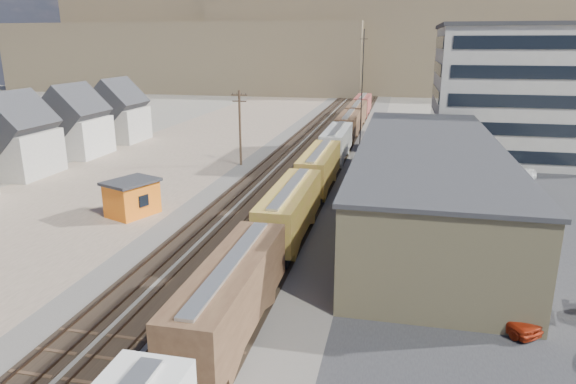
% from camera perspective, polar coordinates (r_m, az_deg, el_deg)
% --- Properties ---
extents(ground, '(300.00, 300.00, 0.00)m').
position_cam_1_polar(ground, '(30.36, -14.12, -16.09)').
color(ground, '#6B6356').
rests_on(ground, ground).
extents(ballast_bed, '(18.00, 200.00, 0.06)m').
position_cam_1_polar(ballast_bed, '(75.42, 2.78, 4.05)').
color(ballast_bed, '#4C4742').
rests_on(ballast_bed, ground).
extents(dirt_yard, '(24.00, 180.00, 0.03)m').
position_cam_1_polar(dirt_yard, '(72.30, -14.46, 3.00)').
color(dirt_yard, '#74624F').
rests_on(dirt_yard, ground).
extents(asphalt_lot, '(26.00, 120.00, 0.04)m').
position_cam_1_polar(asphalt_lot, '(60.63, 21.18, -0.12)').
color(asphalt_lot, '#232326').
rests_on(asphalt_lot, ground).
extents(rail_tracks, '(11.40, 200.00, 0.24)m').
position_cam_1_polar(rail_tracks, '(75.49, 2.37, 4.13)').
color(rail_tracks, black).
rests_on(rail_tracks, ground).
extents(freight_train, '(3.00, 119.74, 4.46)m').
position_cam_1_polar(freight_train, '(64.04, 4.57, 4.34)').
color(freight_train, black).
rests_on(freight_train, ground).
extents(warehouse, '(12.40, 40.40, 7.25)m').
position_cam_1_polar(warehouse, '(49.32, 15.16, 1.21)').
color(warehouse, tan).
rests_on(warehouse, ground).
extents(office_tower, '(22.60, 18.60, 18.45)m').
position_cam_1_polar(office_tower, '(79.48, 24.15, 10.04)').
color(office_tower, '#9E998E').
rests_on(office_tower, ground).
extents(utility_pole_north, '(2.20, 0.32, 10.00)m').
position_cam_1_polar(utility_pole_north, '(68.77, -5.36, 7.27)').
color(utility_pole_north, '#382619').
rests_on(utility_pole_north, ground).
extents(radio_mast, '(1.20, 0.16, 18.00)m').
position_cam_1_polar(radio_mast, '(83.20, 8.23, 11.39)').
color(radio_mast, black).
rests_on(radio_mast, ground).
extents(hills_north, '(265.00, 80.00, 32.00)m').
position_cam_1_polar(hills_north, '(190.99, 9.14, 15.54)').
color(hills_north, brown).
rests_on(hills_north, ground).
extents(maintenance_shed, '(5.17, 5.76, 3.47)m').
position_cam_1_polar(maintenance_shed, '(51.20, -16.94, -0.57)').
color(maintenance_shed, orange).
rests_on(maintenance_shed, ground).
extents(parked_car_red, '(4.34, 4.73, 1.57)m').
position_cam_1_polar(parked_car_red, '(33.34, 22.84, -12.28)').
color(parked_car_red, '#A5280F').
rests_on(parked_car_red, ground).
extents(parked_car_blue, '(5.37, 6.23, 1.59)m').
position_cam_1_polar(parked_car_blue, '(78.75, 23.96, 3.75)').
color(parked_car_blue, navy).
rests_on(parked_car_blue, ground).
extents(parked_car_far, '(3.01, 4.57, 1.45)m').
position_cam_1_polar(parked_car_far, '(67.62, 25.08, 1.67)').
color(parked_car_far, white).
rests_on(parked_car_far, ground).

